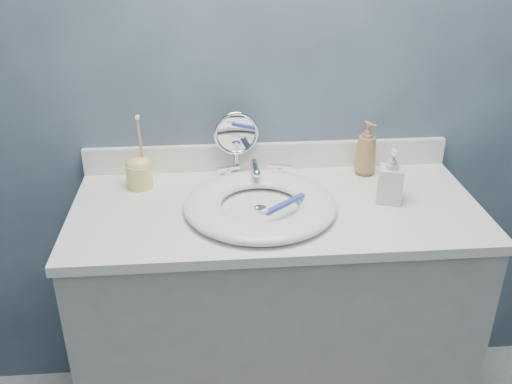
{
  "coord_description": "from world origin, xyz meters",
  "views": [
    {
      "loc": [
        -0.18,
        -0.52,
        1.69
      ],
      "look_at": [
        -0.06,
        0.94,
        0.94
      ],
      "focal_mm": 40.0,
      "sensor_mm": 36.0,
      "label": 1
    }
  ],
  "objects": [
    {
      "name": "drain",
      "position": [
        -0.05,
        0.94,
        0.88
      ],
      "size": [
        0.04,
        0.04,
        0.01
      ],
      "primitive_type": "cylinder",
      "color": "silver",
      "rests_on": "countertop"
    },
    {
      "name": "soap_bottle_clear",
      "position": [
        0.34,
        0.97,
        0.96
      ],
      "size": [
        0.09,
        0.09,
        0.16
      ],
      "primitive_type": "imported",
      "rotation": [
        0.0,
        0.0,
        -0.31
      ],
      "color": "silver",
      "rests_on": "countertop"
    },
    {
      "name": "back_wall",
      "position": [
        0.0,
        1.25,
        1.2
      ],
      "size": [
        2.2,
        0.02,
        2.4
      ],
      "primitive_type": "cube",
      "color": "#3F4B5F",
      "rests_on": "ground"
    },
    {
      "name": "countertop",
      "position": [
        0.0,
        0.97,
        0.86
      ],
      "size": [
        1.22,
        0.57,
        0.03
      ],
      "primitive_type": "cube",
      "color": "white",
      "rests_on": "vanity_cabinet"
    },
    {
      "name": "soap_bottle_amber",
      "position": [
        0.32,
        1.17,
        0.97
      ],
      "size": [
        0.09,
        0.09,
        0.18
      ],
      "primitive_type": "imported",
      "rotation": [
        0.0,
        0.0,
        0.5
      ],
      "color": "#A37649",
      "rests_on": "countertop"
    },
    {
      "name": "vanity_cabinet",
      "position": [
        0.0,
        0.97,
        0.42
      ],
      "size": [
        1.2,
        0.55,
        0.85
      ],
      "primitive_type": "cube",
      "color": "#ADAA9E",
      "rests_on": "ground"
    },
    {
      "name": "basin",
      "position": [
        -0.05,
        0.94,
        0.9
      ],
      "size": [
        0.45,
        0.45,
        0.04
      ],
      "primitive_type": null,
      "color": "white",
      "rests_on": "countertop"
    },
    {
      "name": "backsplash",
      "position": [
        0.0,
        1.24,
        0.93
      ],
      "size": [
        1.22,
        0.02,
        0.09
      ],
      "primitive_type": "cube",
      "color": "white",
      "rests_on": "countertop"
    },
    {
      "name": "toothbrush_lying",
      "position": [
        0.01,
        0.89,
        0.92
      ],
      "size": [
        0.14,
        0.12,
        0.02
      ],
      "rotation": [
        0.0,
        0.0,
        0.71
      ],
      "color": "#3743C6",
      "rests_on": "basin"
    },
    {
      "name": "toothbrush_holder",
      "position": [
        -0.42,
        1.13,
        0.93
      ],
      "size": [
        0.08,
        0.08,
        0.24
      ],
      "rotation": [
        0.0,
        0.0,
        -0.4
      ],
      "color": "#E5E272",
      "rests_on": "countertop"
    },
    {
      "name": "makeup_mirror",
      "position": [
        -0.11,
        1.2,
        1.0
      ],
      "size": [
        0.15,
        0.08,
        0.22
      ],
      "rotation": [
        0.0,
        0.0,
        0.08
      ],
      "color": "silver",
      "rests_on": "countertop"
    },
    {
      "name": "faucet",
      "position": [
        -0.05,
        1.14,
        0.91
      ],
      "size": [
        0.25,
        0.13,
        0.07
      ],
      "color": "silver",
      "rests_on": "countertop"
    }
  ]
}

